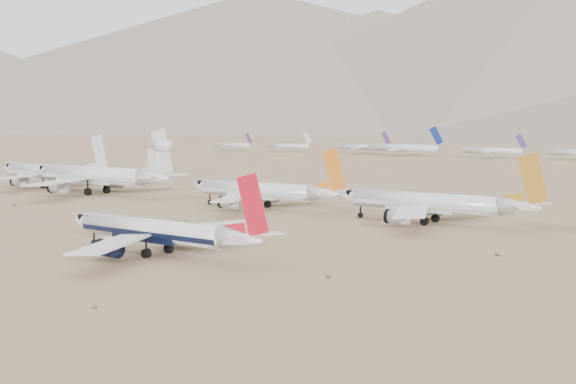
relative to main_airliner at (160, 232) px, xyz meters
The scene contains 6 objects.
ground 7.27m from the main_airliner, ahead, with size 7000.00×7000.00×0.00m, color #8B7051.
main_airliner is the anchor object (origin of this frame).
row2_gold_tail 62.08m from the main_airliner, 70.14° to the left, with size 43.74×42.78×15.58m.
row2_orange_tail 63.19m from the main_airliner, 111.96° to the left, with size 43.53×42.59×15.53m.
row2_white_trijet 101.71m from the main_airliner, 144.73° to the left, with size 55.34×54.09×19.61m.
row2_white_twin 130.71m from the main_airliner, 150.22° to the left, with size 48.97×47.92×17.50m.
Camera 1 is at (75.97, -81.77, 21.62)m, focal length 45.00 mm.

